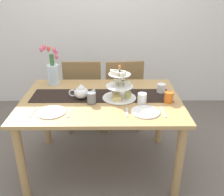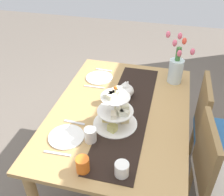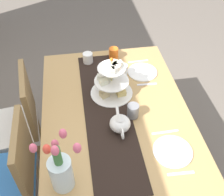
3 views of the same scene
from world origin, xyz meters
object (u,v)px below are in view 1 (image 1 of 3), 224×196
at_px(tiered_cake_stand, 120,87).
at_px(cream_jug, 161,88).
at_px(tulip_vase, 53,71).
at_px(knife_right, 163,112).
at_px(fork_right, 127,112).
at_px(teapot, 81,92).
at_px(dinner_plate_right, 145,112).
at_px(mug_white_text, 142,99).
at_px(dining_table, 101,109).
at_px(mug_orange, 169,97).
at_px(knife_left, 69,112).
at_px(fork_left, 33,112).
at_px(chair_left, 84,92).
at_px(mug_grey, 92,98).
at_px(dinner_plate_left, 51,112).
at_px(chair_right, 123,92).

height_order(tiered_cake_stand, cream_jug, tiered_cake_stand).
bearing_deg(tulip_vase, knife_right, -32.28).
distance_m(cream_jug, fork_right, 0.53).
bearing_deg(teapot, tulip_vase, 131.71).
height_order(tulip_vase, dinner_plate_right, tulip_vase).
height_order(knife_right, mug_white_text, mug_white_text).
xyz_separation_m(dining_table, mug_orange, (0.58, -0.08, 0.16)).
relative_size(teapot, knife_left, 1.40).
bearing_deg(mug_white_text, knife_right, -46.02).
distance_m(fork_left, knife_left, 0.29).
xyz_separation_m(dining_table, dinner_plate_right, (0.36, -0.27, 0.11)).
distance_m(cream_jug, knife_left, 0.90).
relative_size(chair_left, cream_jug, 10.71).
bearing_deg(cream_jug, teapot, -169.84).
bearing_deg(tiered_cake_stand, mug_grey, -157.07).
bearing_deg(dinner_plate_right, fork_right, 180.00).
bearing_deg(cream_jug, mug_white_text, -130.40).
bearing_deg(fork_right, chair_left, 114.53).
xyz_separation_m(tiered_cake_stand, mug_orange, (0.42, -0.08, -0.06)).
xyz_separation_m(tiered_cake_stand, mug_white_text, (0.19, -0.11, -0.06)).
relative_size(cream_jug, fork_right, 0.57).
distance_m(dinner_plate_left, knife_right, 0.89).
relative_size(teapot, dinner_plate_right, 1.04).
distance_m(cream_jug, dinner_plate_left, 1.03).
height_order(knife_left, mug_white_text, mug_white_text).
bearing_deg(dining_table, fork_left, -152.85).
relative_size(fork_left, fork_right, 1.00).
distance_m(chair_left, fork_right, 1.11).
bearing_deg(teapot, dining_table, 0.00).
relative_size(cream_jug, dinner_plate_right, 0.37).
height_order(chair_left, fork_right, chair_left).
height_order(chair_right, mug_white_text, chair_right).
distance_m(knife_right, mug_orange, 0.21).
relative_size(fork_right, mug_orange, 1.58).
bearing_deg(knife_right, dinner_plate_right, 180.00).
height_order(knife_left, mug_grey, mug_grey).
xyz_separation_m(dinner_plate_left, knife_right, (0.89, 0.00, -0.00)).
relative_size(mug_white_text, mug_orange, 1.00).
distance_m(tiered_cake_stand, cream_jug, 0.42).
bearing_deg(tiered_cake_stand, dining_table, -179.83).
bearing_deg(fork_right, dinner_plate_left, 180.00).
distance_m(chair_left, knife_left, 1.02).
relative_size(dining_table, mug_grey, 14.86).
bearing_deg(dinner_plate_right, cream_jug, 63.84).
xyz_separation_m(mug_grey, mug_orange, (0.66, 0.02, -0.00)).
distance_m(chair_left, teapot, 0.78).
xyz_separation_m(dining_table, mug_grey, (-0.08, -0.10, 0.16)).
bearing_deg(cream_jug, tulip_vase, 167.87).
height_order(chair_right, knife_right, chair_right).
height_order(tiered_cake_stand, dinner_plate_right, tiered_cake_stand).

